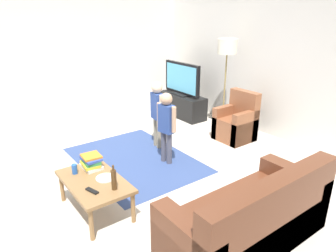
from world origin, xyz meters
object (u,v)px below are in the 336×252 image
Objects in this scene: couch at (252,221)px; armchair at (237,124)px; coffee_table at (94,184)px; soda_can at (75,169)px; tv_stand at (182,106)px; book_stack at (91,162)px; child_center at (166,122)px; tv at (182,79)px; floor_lamp at (227,51)px; plate at (105,178)px; tv_remote at (92,191)px; child_near_tv at (157,109)px; bottle at (114,179)px.

couch is 2.85m from armchair.
coffee_table is 8.33× the size of soda_can.
couch reaches higher than tv_stand.
child_center is at bearing 100.19° from book_stack.
tv_stand is 4.20× the size of book_stack.
floor_lamp is (1.12, 0.17, 0.70)m from tv.
tv_stand reaches higher than plate.
armchair is 3.19m from soda_can.
armchair is 2.97m from book_stack.
armchair is at bearing -1.36° from tv_stand.
tv_stand is 10.00× the size of soda_can.
child_center reaches higher than tv_remote.
floor_lamp is 3.77m from tv_remote.
soda_can is (-0.28, -0.12, 0.11)m from coffee_table.
couch is 1.71m from tv_remote.
couch is (3.67, -2.07, 0.05)m from tv_stand.
child_near_tv is 9.68× the size of soda_can.
armchair is at bearing 67.12° from child_near_tv.
floor_lamp is (-2.56, 2.22, 1.25)m from couch.
child_near_tv is 3.96× the size of bottle.
tv_stand is at bearing 125.26° from coffee_table.
tv reaches higher than child_center.
tv_remote reaches higher than coffee_table.
soda_can is at bearing -146.94° from couch.
tv_stand is 4.21m from couch.
child_near_tv is 2.25m from tv_remote.
child_near_tv is 1.78m from book_stack.
child_center is 6.66× the size of tv_remote.
coffee_table is at bearing -18.75° from book_stack.
tv is 3.75× the size of bottle.
tv reaches higher than armchair.
child_near_tv is (1.08, -1.40, -0.15)m from tv.
tv_remote is (-0.10, -0.22, -0.11)m from bottle.
book_stack is at bearing 93.30° from soda_can.
plate is (0.58, -2.93, 0.13)m from armchair.
floor_lamp reaches higher than child_center.
soda_can is (-1.76, -1.15, 0.19)m from couch.
bottle is (-1.16, -0.93, 0.25)m from couch.
book_stack is 1.68× the size of tv_remote.
tv is 3.74m from soda_can.
couch is 2.09m from child_center.
plate is (0.34, 0.02, -0.07)m from book_stack.
tv_stand reaches higher than tv_remote.
floor_lamp is 14.83× the size of soda_can.
bottle is at bearing 48.98° from tv_remote.
tv reaches higher than tv_stand.
coffee_table is (2.19, -3.09, 0.13)m from tv_stand.
book_stack reaches higher than tv_remote.
child_near_tv reaches higher than book_stack.
armchair is 2.99m from plate.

